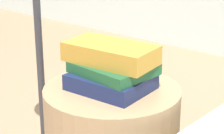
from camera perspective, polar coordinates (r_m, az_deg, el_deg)
book_navy at (r=1.39m, az=-0.14°, el=-1.96°), size 0.26×0.21×0.05m
book_forest at (r=1.38m, az=0.21°, el=-0.12°), size 0.26×0.22×0.04m
book_ochre at (r=1.37m, az=-0.19°, el=1.86°), size 0.30×0.18×0.06m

